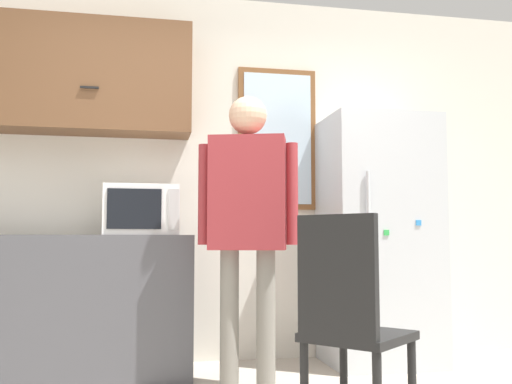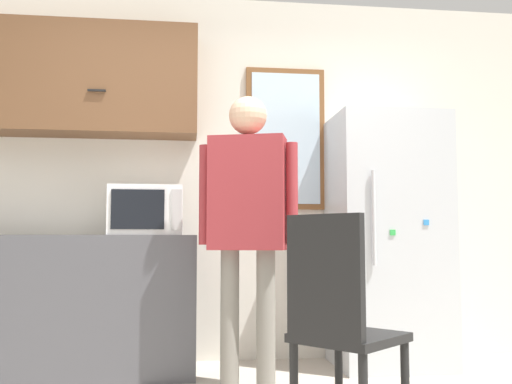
{
  "view_description": "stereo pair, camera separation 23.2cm",
  "coord_description": "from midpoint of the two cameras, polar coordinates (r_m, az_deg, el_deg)",
  "views": [
    {
      "loc": [
        -0.42,
        -2.21,
        0.87
      ],
      "look_at": [
        0.22,
        1.07,
        1.15
      ],
      "focal_mm": 40.0,
      "sensor_mm": 36.0,
      "label": 1
    },
    {
      "loc": [
        -0.19,
        -2.25,
        0.87
      ],
      "look_at": [
        0.22,
        1.07,
        1.15
      ],
      "focal_mm": 40.0,
      "sensor_mm": 36.0,
      "label": 2
    }
  ],
  "objects": [
    {
      "name": "person",
      "position": [
        3.36,
        1.16,
        -1.59
      ],
      "size": [
        0.57,
        0.34,
        1.73
      ],
      "rotation": [
        0.0,
        0.0,
        -0.29
      ],
      "color": "gray",
      "rests_on": "ground_plane"
    },
    {
      "name": "back_wall",
      "position": [
        4.25,
        -2.86,
        1.69
      ],
      "size": [
        6.0,
        0.06,
        2.7
      ],
      "color": "silver",
      "rests_on": "ground_plane"
    },
    {
      "name": "refrigerator",
      "position": [
        4.14,
        14.58,
        -4.61
      ],
      "size": [
        0.76,
        0.66,
        1.75
      ],
      "color": "silver",
      "rests_on": "ground_plane"
    },
    {
      "name": "counter",
      "position": [
        3.97,
        -19.76,
        -10.59
      ],
      "size": [
        2.08,
        0.64,
        0.9
      ],
      "color": "#4C4C51",
      "rests_on": "ground_plane"
    },
    {
      "name": "chair",
      "position": [
        2.65,
        10.76,
        -12.15
      ],
      "size": [
        0.6,
        0.6,
        0.98
      ],
      "rotation": [
        0.0,
        0.0,
        2.29
      ],
      "color": "black",
      "rests_on": "ground_plane"
    },
    {
      "name": "window",
      "position": [
        4.32,
        4.52,
        5.37
      ],
      "size": [
        0.6,
        0.05,
        1.07
      ],
      "color": "brown"
    },
    {
      "name": "microwave",
      "position": [
        3.78,
        -9.14,
        -1.89
      ],
      "size": [
        0.46,
        0.43,
        0.32
      ],
      "color": "white",
      "rests_on": "counter"
    },
    {
      "name": "upper_cabinets",
      "position": [
        4.26,
        -18.67,
        10.71
      ],
      "size": [
        2.08,
        0.34,
        0.78
      ],
      "color": "brown"
    }
  ]
}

